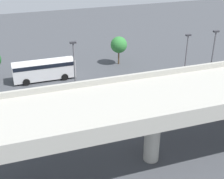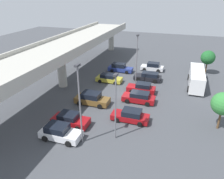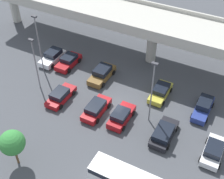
{
  "view_description": "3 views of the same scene",
  "coord_description": "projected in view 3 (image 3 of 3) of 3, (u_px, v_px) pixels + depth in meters",
  "views": [
    {
      "loc": [
        10.91,
        32.19,
        19.0
      ],
      "look_at": [
        0.49,
        1.43,
        2.66
      ],
      "focal_mm": 50.0,
      "sensor_mm": 36.0,
      "label": 1
    },
    {
      "loc": [
        -29.33,
        -7.02,
        14.76
      ],
      "look_at": [
        -1.62,
        2.16,
        1.38
      ],
      "focal_mm": 35.0,
      "sensor_mm": 36.0,
      "label": 2
    },
    {
      "loc": [
        12.53,
        -24.72,
        27.26
      ],
      "look_at": [
        -1.3,
        1.55,
        1.24
      ],
      "focal_mm": 50.0,
      "sensor_mm": 36.0,
      "label": 3
    }
  ],
  "objects": [
    {
      "name": "ground_plane",
      "position": [
        115.0,
        107.0,
        38.8
      ],
      "size": [
        109.05,
        109.05,
        0.0
      ],
      "primitive_type": "plane",
      "color": "#424449"
    },
    {
      "name": "highway_overpass",
      "position": [
        154.0,
        24.0,
        42.42
      ],
      "size": [
        52.32,
        7.68,
        7.23
      ],
      "color": "#ADAAA0",
      "rests_on": "ground_plane"
    },
    {
      "name": "parked_car_0",
      "position": [
        53.0,
        57.0,
        45.67
      ],
      "size": [
        2.17,
        4.49,
        1.66
      ],
      "rotation": [
        0.0,
        0.0,
        -1.57
      ],
      "color": "silver",
      "rests_on": "ground_plane"
    },
    {
      "name": "parked_car_1",
      "position": [
        69.0,
        61.0,
        44.89
      ],
      "size": [
        2.18,
        4.42,
        1.53
      ],
      "rotation": [
        0.0,
        0.0,
        -1.57
      ],
      "color": "maroon",
      "rests_on": "ground_plane"
    },
    {
      "name": "parked_car_2",
      "position": [
        61.0,
        96.0,
        39.42
      ],
      "size": [
        2.09,
        4.6,
        1.5
      ],
      "rotation": [
        0.0,
        0.0,
        1.57
      ],
      "color": "maroon",
      "rests_on": "ground_plane"
    },
    {
      "name": "parked_car_3",
      "position": [
        102.0,
        74.0,
        42.6
      ],
      "size": [
        2.23,
        4.85,
        1.72
      ],
      "rotation": [
        0.0,
        0.0,
        -1.57
      ],
      "color": "brown",
      "rests_on": "ground_plane"
    },
    {
      "name": "parked_car_4",
      "position": [
        96.0,
        108.0,
        37.62
      ],
      "size": [
        2.11,
        4.62,
        1.53
      ],
      "rotation": [
        0.0,
        0.0,
        1.57
      ],
      "color": "maroon",
      "rests_on": "ground_plane"
    },
    {
      "name": "parked_car_5",
      "position": [
        121.0,
        116.0,
        36.65
      ],
      "size": [
        2.09,
        4.36,
        1.61
      ],
      "rotation": [
        0.0,
        0.0,
        1.57
      ],
      "color": "maroon",
      "rests_on": "ground_plane"
    },
    {
      "name": "parked_car_6",
      "position": [
        161.0,
        92.0,
        39.99
      ],
      "size": [
        2.13,
        4.49,
        1.44
      ],
      "rotation": [
        0.0,
        0.0,
        -1.57
      ],
      "color": "gold",
      "rests_on": "ground_plane"
    },
    {
      "name": "parked_car_7",
      "position": [
        164.0,
        133.0,
        34.68
      ],
      "size": [
        2.24,
        4.7,
        1.5
      ],
      "rotation": [
        0.0,
        0.0,
        1.57
      ],
      "color": "black",
      "rests_on": "ground_plane"
    },
    {
      "name": "parked_car_8",
      "position": [
        203.0,
        107.0,
        37.72
      ],
      "size": [
        1.97,
        4.78,
        1.68
      ],
      "rotation": [
        0.0,
        0.0,
        -1.57
      ],
      "color": "navy",
      "rests_on": "ground_plane"
    },
    {
      "name": "parked_car_9",
      "position": [
        213.0,
        151.0,
        32.82
      ],
      "size": [
        2.15,
        4.4,
        1.62
      ],
      "rotation": [
        0.0,
        0.0,
        1.57
      ],
      "color": "silver",
      "rests_on": "ground_plane"
    },
    {
      "name": "lamp_post_near_aisle",
      "position": [
        35.0,
        60.0,
        38.82
      ],
      "size": [
        0.7,
        0.35,
        7.47
      ],
      "color": "slate",
      "rests_on": "ground_plane"
    },
    {
      "name": "lamp_post_mid_lot",
      "position": [
        152.0,
        89.0,
        33.96
      ],
      "size": [
        0.7,
        0.35,
        8.43
      ],
      "color": "slate",
      "rests_on": "ground_plane"
    },
    {
      "name": "lamp_post_by_overpass",
      "position": [
        38.0,
        41.0,
        41.11
      ],
      "size": [
        0.7,
        0.35,
        8.64
      ],
      "color": "slate",
      "rests_on": "ground_plane"
    },
    {
      "name": "tree_front_left",
      "position": [
        12.0,
        143.0,
        30.49
      ],
      "size": [
        2.6,
        2.6,
        4.54
      ],
      "color": "brown",
      "rests_on": "ground_plane"
    }
  ]
}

